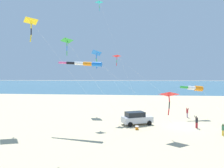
# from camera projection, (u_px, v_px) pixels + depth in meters

# --- Properties ---
(ground_plane) EXTENTS (600.00, 600.00, 0.00)m
(ground_plane) POSITION_uv_depth(u_px,v_px,m) (185.00, 126.00, 27.48)
(ground_plane) COLOR #C6B58C
(ocean_water_strip) EXTENTS (240.00, 600.00, 0.01)m
(ocean_water_strip) POSITION_uv_depth(u_px,v_px,m) (141.00, 83.00, 191.42)
(ocean_water_strip) COLOR #386B84
(ocean_water_strip) RESTS_ON ground_plane
(parked_car) EXTENTS (3.44, 4.68, 1.85)m
(parked_car) POSITION_uv_depth(u_px,v_px,m) (136.00, 118.00, 28.44)
(parked_car) COLOR silver
(parked_car) RESTS_ON ground_plane
(cooler_box) EXTENTS (0.62, 0.42, 0.42)m
(cooler_box) POSITION_uv_depth(u_px,v_px,m) (137.00, 128.00, 25.91)
(cooler_box) COLOR orange
(cooler_box) RESTS_ON ground_plane
(person_child_green_jacket) EXTENTS (0.52, 0.41, 1.66)m
(person_child_green_jacket) POSITION_uv_depth(u_px,v_px,m) (187.00, 112.00, 33.48)
(person_child_green_jacket) COLOR #8E6B9E
(person_child_green_jacket) RESTS_ON ground_plane
(person_child_grey_jacket) EXTENTS (0.43, 0.34, 1.49)m
(person_child_grey_jacket) POSITION_uv_depth(u_px,v_px,m) (223.00, 129.00, 23.14)
(person_child_grey_jacket) COLOR gold
(person_child_grey_jacket) RESTS_ON ground_plane
(person_bystander_far) EXTENTS (0.55, 0.60, 1.69)m
(person_bystander_far) POSITION_uv_depth(u_px,v_px,m) (197.00, 121.00, 26.57)
(person_bystander_far) COLOR #B72833
(person_bystander_far) RESTS_ON ground_plane
(kite_delta_white_trailing) EXTENTS (8.53, 8.22, 19.69)m
(kite_delta_white_trailing) POSITION_uv_depth(u_px,v_px,m) (99.00, 3.00, 33.69)
(kite_delta_white_trailing) COLOR #1EB7C6
(kite_delta_white_trailing) RESTS_ON ground_plane
(kite_delta_long_streamer_left) EXTENTS (5.24, 14.02, 15.28)m
(kite_delta_long_streamer_left) POSITION_uv_depth(u_px,v_px,m) (31.00, 21.00, 28.31)
(kite_delta_long_streamer_left) COLOR yellow
(kite_delta_long_streamer_left) RESTS_ON ground_plane
(kite_delta_checkered_midright) EXTENTS (10.06, 9.22, 11.90)m
(kite_delta_checkered_midright) POSITION_uv_depth(u_px,v_px,m) (97.00, 53.00, 37.53)
(kite_delta_checkered_midright) COLOR blue
(kite_delta_checkered_midright) RESTS_ON ground_plane
(kite_windsock_purple_drifting) EXTENTS (9.18, 5.29, 5.37)m
(kite_windsock_purple_drifting) POSITION_uv_depth(u_px,v_px,m) (195.00, 88.00, 33.22)
(kite_windsock_purple_drifting) COLOR orange
(kite_windsock_purple_drifting) RESTS_ON ground_plane
(kite_delta_long_streamer_right) EXTENTS (1.94, 13.11, 10.39)m
(kite_delta_long_streamer_right) POSITION_uv_depth(u_px,v_px,m) (117.00, 56.00, 31.81)
(kite_delta_long_streamer_right) COLOR red
(kite_delta_long_streamer_right) RESTS_ON ground_plane
(kite_delta_red_high_left) EXTENTS (1.72, 7.91, 5.29)m
(kite_delta_red_high_left) POSITION_uv_depth(u_px,v_px,m) (169.00, 94.00, 22.51)
(kite_delta_red_high_left) COLOR red
(kite_delta_red_high_left) RESTS_ON ground_plane
(kite_windsock_striped_overhead) EXTENTS (5.93, 15.78, 8.90)m
(kite_windsock_striped_overhead) POSITION_uv_depth(u_px,v_px,m) (85.00, 64.00, 25.44)
(kite_windsock_striped_overhead) COLOR blue
(kite_windsock_striped_overhead) RESTS_ON ground_plane
(kite_delta_small_distant) EXTENTS (5.86, 6.64, 10.67)m
(kite_delta_small_distant) POSITION_uv_depth(u_px,v_px,m) (67.00, 41.00, 19.43)
(kite_delta_small_distant) COLOR green
(kite_delta_small_distant) RESTS_ON ground_plane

